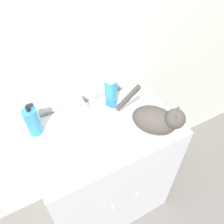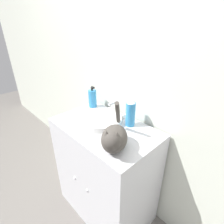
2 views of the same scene
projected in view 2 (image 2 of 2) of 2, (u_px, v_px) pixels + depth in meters
The scene contains 8 objects.
ground_plane at pixel (86, 223), 1.53m from camera, with size 8.00×8.00×0.00m, color slate.
wall_back at pixel (132, 71), 1.29m from camera, with size 6.00×0.05×2.50m.
vanity_cabinet at pixel (105, 171), 1.48m from camera, with size 0.79×0.50×0.89m.
sink_basin at pixel (100, 120), 1.32m from camera, with size 0.33×0.33×0.04m.
faucet at pixel (116, 109), 1.41m from camera, with size 0.19×0.10×0.13m.
cat at pixel (114, 138), 1.01m from camera, with size 0.27×0.33×0.26m.
soap_bottle at pixel (93, 98), 1.55m from camera, with size 0.07×0.07×0.19m.
spray_bottle at pixel (130, 112), 1.25m from camera, with size 0.07×0.07×0.22m.
Camera 2 is at (0.82, -0.47, 1.56)m, focal length 28.00 mm.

